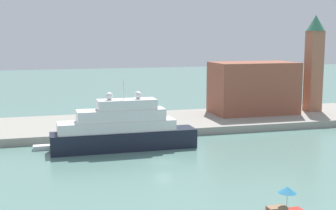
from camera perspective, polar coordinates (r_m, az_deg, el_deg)
ground at (r=68.58m, az=-0.55°, el=-7.01°), size 400.00×400.00×0.00m
quay_dock at (r=93.86m, az=-4.83°, el=-2.38°), size 110.00×21.51×1.40m
large_yacht at (r=75.69m, az=-5.59°, el=-3.03°), size 23.47×4.56×11.21m
small_motorboat at (r=49.61m, az=13.90°, el=-11.96°), size 4.43×1.88×3.25m
work_barge at (r=78.59m, az=-14.56°, el=-5.01°), size 4.49×1.59×0.71m
harbor_building at (r=103.98m, az=10.40°, el=2.09°), size 18.10×10.12×11.22m
bell_tower at (r=110.22m, az=17.45°, el=5.35°), size 4.06×4.06×21.50m
parked_car at (r=87.91m, az=-11.28°, el=-2.42°), size 4.59×1.89×1.28m
person_figure at (r=88.00m, az=-7.98°, el=-2.16°), size 0.36×0.36×1.73m
mooring_bollard at (r=84.41m, az=-5.42°, el=-2.88°), size 0.43×0.43×0.71m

